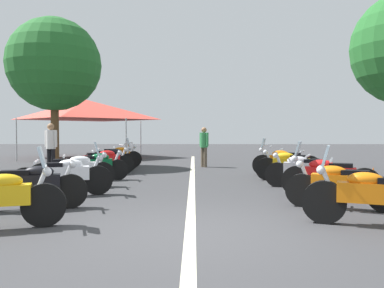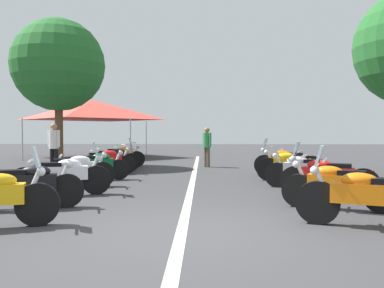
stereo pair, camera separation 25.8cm
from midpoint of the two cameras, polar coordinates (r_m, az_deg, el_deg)
name	(u,v)px [view 2 (the right image)]	position (r m, az deg, el deg)	size (l,w,h in m)	color
ground_plane	(181,234)	(5.73, -0.25, -12.74)	(80.00, 80.00, 0.00)	#38383A
lane_centre_stripe	(193,181)	(11.59, 0.72, -5.31)	(22.64, 0.16, 0.01)	beige
motorcycle_left_row_1	(27,185)	(7.90, -21.77, -5.46)	(0.86, 2.03, 1.00)	black
motorcycle_left_row_2	(62,175)	(9.33, -17.35, -4.21)	(0.86, 2.15, 1.22)	black
motorcycle_left_row_3	(73,170)	(10.57, -15.99, -3.57)	(0.90, 2.07, 1.01)	black
motorcycle_left_row_4	(96,165)	(12.02, -13.07, -2.97)	(0.75, 1.98, 0.99)	black
motorcycle_left_row_5	(104,161)	(13.45, -11.96, -2.41)	(1.09, 2.04, 1.00)	black
motorcycle_left_row_6	(113,158)	(14.65, -10.76, -2.03)	(0.83, 1.96, 1.21)	black
motorcycle_left_row_7	(120,156)	(16.10, -9.87, -1.71)	(0.93, 1.97, 1.00)	black
motorcycle_right_row_0	(370,196)	(6.53, 25.20, -6.83)	(1.00, 2.11, 1.23)	black
motorcycle_right_row_1	(337,185)	(7.81, 21.05, -5.56)	(1.01, 1.95, 1.00)	black
motorcycle_right_row_2	(327,176)	(9.07, 19.57, -4.38)	(0.98, 1.97, 1.23)	black
motorcycle_right_row_3	(304,170)	(10.45, 16.44, -3.67)	(0.92, 1.95, 1.00)	black
motorcycle_right_row_4	(291,165)	(11.87, 14.70, -2.95)	(0.82, 2.02, 1.02)	black
motorcycle_right_row_5	(287,161)	(13.18, 14.00, -2.43)	(0.95, 2.10, 1.23)	black
traffic_cone_1	(373,181)	(10.19, 25.23, -4.83)	(0.36, 0.36, 0.61)	orange
traffic_cone_2	(326,167)	(13.69, 19.20, -3.11)	(0.36, 0.36, 0.61)	orange
bystander_0	(54,144)	(14.33, -18.72, -0.01)	(0.32, 0.49, 1.72)	black
bystander_1	(207,144)	(16.03, 2.62, 0.01)	(0.44, 0.36, 1.61)	brown
roadside_tree_1	(58,65)	(17.26, -18.22, 10.68)	(3.73, 3.73, 6.01)	brown
event_tent	(91,110)	(22.79, -13.94, 4.79)	(5.94, 5.94, 3.20)	#E54C3F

